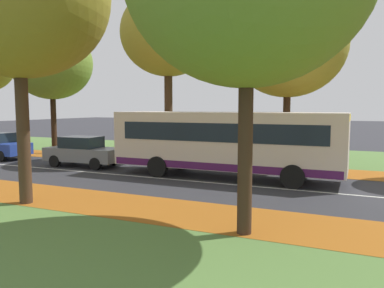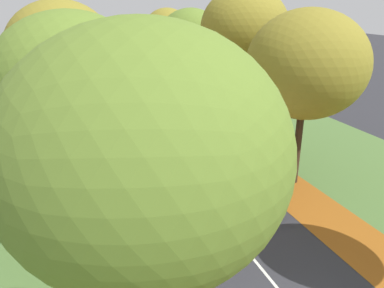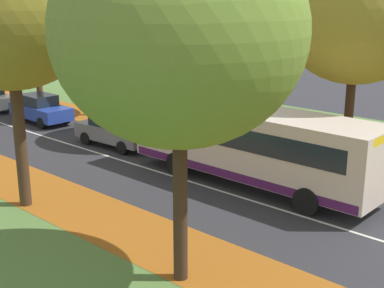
{
  "view_description": "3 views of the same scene",
  "coord_description": "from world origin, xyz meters",
  "px_view_note": "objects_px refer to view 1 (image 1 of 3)",
  "views": [
    {
      "loc": [
        -14.68,
        5.22,
        3.22
      ],
      "look_at": [
        -0.77,
        11.33,
        1.71
      ],
      "focal_mm": 35.0,
      "sensor_mm": 36.0,
      "label": 1
    },
    {
      "loc": [
        -6.43,
        -6.61,
        9.4
      ],
      "look_at": [
        0.26,
        10.99,
        2.05
      ],
      "focal_mm": 35.0,
      "sensor_mm": 36.0,
      "label": 2
    },
    {
      "loc": [
        -14.83,
        -0.92,
        7.29
      ],
      "look_at": [
        -0.73,
        11.77,
        1.86
      ],
      "focal_mm": 50.0,
      "sensor_mm": 36.0,
      "label": 3
    }
  ],
  "objects_px": {
    "tree_right_near": "(288,46)",
    "car_grey_lead": "(83,151)",
    "tree_right_mid": "(168,34)",
    "bus": "(226,140)",
    "tree_right_far": "(52,63)"
  },
  "relations": [
    {
      "from": "bus",
      "to": "car_grey_lead",
      "type": "distance_m",
      "value": 8.14
    },
    {
      "from": "tree_right_mid",
      "to": "tree_right_far",
      "type": "xyz_separation_m",
      "value": [
        -0.43,
        8.75,
        -1.38
      ]
    },
    {
      "from": "tree_right_far",
      "to": "car_grey_lead",
      "type": "distance_m",
      "value": 8.8
    },
    {
      "from": "tree_right_near",
      "to": "tree_right_far",
      "type": "relative_size",
      "value": 1.04
    },
    {
      "from": "tree_right_mid",
      "to": "bus",
      "type": "xyz_separation_m",
      "value": [
        -4.25,
        -5.11,
        -5.87
      ]
    },
    {
      "from": "tree_right_near",
      "to": "tree_right_far",
      "type": "distance_m",
      "value": 15.91
    },
    {
      "from": "car_grey_lead",
      "to": "tree_right_mid",
      "type": "bearing_deg",
      "value": -34.7
    },
    {
      "from": "tree_right_mid",
      "to": "bus",
      "type": "distance_m",
      "value": 8.87
    },
    {
      "from": "tree_right_mid",
      "to": "tree_right_far",
      "type": "relative_size",
      "value": 1.17
    },
    {
      "from": "tree_right_near",
      "to": "car_grey_lead",
      "type": "relative_size",
      "value": 2.12
    },
    {
      "from": "tree_right_far",
      "to": "bus",
      "type": "height_order",
      "value": "tree_right_far"
    },
    {
      "from": "tree_right_near",
      "to": "car_grey_lead",
      "type": "xyz_separation_m",
      "value": [
        -3.94,
        10.14,
        -5.55
      ]
    },
    {
      "from": "tree_right_far",
      "to": "car_grey_lead",
      "type": "relative_size",
      "value": 2.04
    },
    {
      "from": "tree_right_far",
      "to": "bus",
      "type": "relative_size",
      "value": 0.83
    },
    {
      "from": "bus",
      "to": "car_grey_lead",
      "type": "relative_size",
      "value": 2.44
    }
  ]
}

